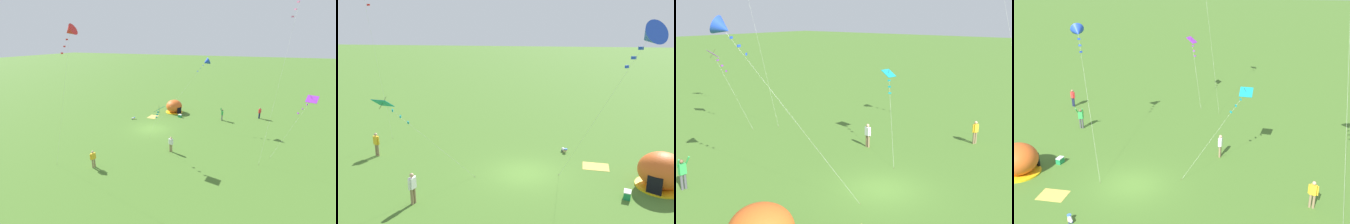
% 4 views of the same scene
% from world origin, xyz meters
% --- Properties ---
extents(ground_plane, '(300.00, 300.00, 0.00)m').
position_xyz_m(ground_plane, '(0.00, 0.00, 0.00)').
color(ground_plane, '#477028').
extents(popup_tent, '(2.81, 2.81, 2.10)m').
position_xyz_m(popup_tent, '(-7.99, 0.51, 1.00)').
color(popup_tent, '#D8591E').
rests_on(popup_tent, ground).
extents(picnic_blanket, '(1.76, 1.38, 0.01)m').
position_xyz_m(picnic_blanket, '(-4.55, -1.83, 0.01)').
color(picnic_blanket, gold).
rests_on(picnic_blanket, ground).
extents(cooler_box, '(0.47, 0.60, 0.44)m').
position_xyz_m(cooler_box, '(-5.86, 2.19, 0.22)').
color(cooler_box, '#1E8C4C').
rests_on(cooler_box, ground).
extents(toddler_crawling, '(0.44, 0.53, 0.32)m').
position_xyz_m(toddler_crawling, '(-2.48, -4.16, 0.18)').
color(toddler_crawling, white).
rests_on(toddler_crawling, ground).
extents(person_watching_sky, '(0.55, 0.37, 1.72)m').
position_xyz_m(person_watching_sky, '(10.80, -1.03, 0.96)').
color(person_watching_sky, '#8C7251').
rests_on(person_watching_sky, ground).
extents(person_strolling, '(0.51, 0.41, 1.72)m').
position_xyz_m(person_strolling, '(-9.61, 13.77, 0.96)').
color(person_strolling, '#1E2347').
rests_on(person_strolling, ground).
extents(person_flying_kite, '(0.68, 0.46, 1.89)m').
position_xyz_m(person_flying_kite, '(-6.72, 8.51, 1.00)').
color(person_flying_kite, '#4C4C51').
rests_on(person_flying_kite, ground).
extents(person_near_tent, '(0.32, 0.58, 1.72)m').
position_xyz_m(person_near_tent, '(5.28, 4.72, 0.96)').
color(person_near_tent, '#8C7251').
rests_on(person_near_tent, ground).
extents(kite_blue, '(3.80, 6.81, 9.25)m').
position_xyz_m(kite_blue, '(-5.27, 6.02, 8.65)').
color(kite_blue, silver).
rests_on(kite_blue, ground).
extents(kite_purple, '(1.85, 3.60, 6.55)m').
position_xyz_m(kite_purple, '(1.76, 17.54, 5.96)').
color(kite_purple, silver).
rests_on(kite_purple, ground).
extents(kite_teal, '(4.43, 3.45, 5.54)m').
position_xyz_m(kite_teal, '(6.72, 3.97, 4.99)').
color(kite_teal, silver).
rests_on(kite_teal, ground).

